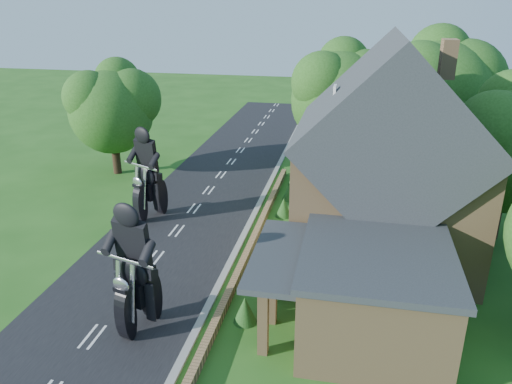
% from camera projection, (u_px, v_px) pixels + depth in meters
% --- Properties ---
extents(ground, '(120.00, 120.00, 0.00)m').
position_uv_depth(ground, '(128.00, 292.00, 21.04)').
color(ground, '#225317').
rests_on(ground, ground).
extents(road, '(7.00, 80.00, 0.02)m').
position_uv_depth(road, '(128.00, 292.00, 21.04)').
color(road, black).
rests_on(road, ground).
extents(kerb, '(0.30, 80.00, 0.12)m').
position_uv_depth(kerb, '(211.00, 301.00, 20.35)').
color(kerb, gray).
rests_on(kerb, ground).
extents(garden_wall, '(0.30, 22.00, 0.40)m').
position_uv_depth(garden_wall, '(252.00, 244.00, 24.73)').
color(garden_wall, '#9A784E').
rests_on(garden_wall, ground).
extents(house, '(9.54, 8.64, 10.24)m').
position_uv_depth(house, '(387.00, 166.00, 22.97)').
color(house, '#9A784E').
rests_on(house, ground).
extents(annex, '(7.05, 5.94, 3.44)m').
position_uv_depth(annex, '(370.00, 293.00, 17.85)').
color(annex, '#9A784E').
rests_on(annex, ground).
extents(tree_behind_house, '(7.81, 7.20, 10.08)m').
position_uv_depth(tree_behind_house, '(445.00, 89.00, 30.84)').
color(tree_behind_house, black).
rests_on(tree_behind_house, ground).
extents(tree_behind_left, '(6.94, 6.40, 9.16)m').
position_uv_depth(tree_behind_left, '(346.00, 91.00, 33.02)').
color(tree_behind_left, black).
rests_on(tree_behind_left, ground).
extents(tree_far_road, '(6.08, 5.60, 7.84)m').
position_uv_depth(tree_far_road, '(117.00, 105.00, 33.37)').
color(tree_far_road, black).
rests_on(tree_far_road, ground).
extents(shrub_a, '(0.90, 0.90, 1.10)m').
position_uv_depth(shrub_a, '(245.00, 310.00, 18.95)').
color(shrub_a, '#183E13').
rests_on(shrub_a, ground).
extents(shrub_b, '(0.90, 0.90, 1.10)m').
position_uv_depth(shrub_b, '(258.00, 276.00, 21.23)').
color(shrub_b, '#183E13').
rests_on(shrub_b, ground).
extents(shrub_c, '(0.90, 0.90, 1.10)m').
position_uv_depth(shrub_c, '(268.00, 249.00, 23.51)').
color(shrub_c, '#183E13').
rests_on(shrub_c, ground).
extents(shrub_d, '(0.90, 0.90, 1.10)m').
position_uv_depth(shrub_d, '(284.00, 207.00, 28.06)').
color(shrub_d, '#183E13').
rests_on(shrub_d, ground).
extents(shrub_e, '(0.90, 0.90, 1.10)m').
position_uv_depth(shrub_e, '(290.00, 191.00, 30.34)').
color(shrub_e, '#183E13').
rests_on(shrub_e, ground).
extents(shrub_f, '(0.90, 0.90, 1.10)m').
position_uv_depth(shrub_f, '(295.00, 178.00, 32.62)').
color(shrub_f, '#183E13').
rests_on(shrub_f, ground).
extents(motorcycle_lead, '(0.86, 1.72, 1.55)m').
position_uv_depth(motorcycle_lead, '(139.00, 310.00, 18.53)').
color(motorcycle_lead, black).
rests_on(motorcycle_lead, ground).
extents(motorcycle_follow, '(1.10, 1.72, 1.58)m').
position_uv_depth(motorcycle_follow, '(151.00, 205.00, 27.81)').
color(motorcycle_follow, black).
rests_on(motorcycle_follow, ground).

